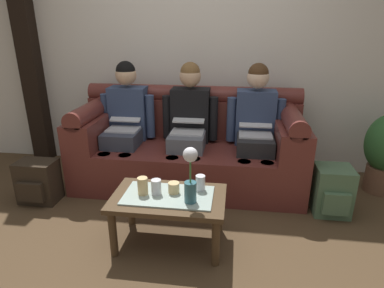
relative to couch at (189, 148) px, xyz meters
name	(u,v)px	position (x,y,z in m)	size (l,w,h in m)	color
ground_plane	(166,252)	(0.00, -1.17, -0.37)	(14.00, 14.00, 0.00)	#4C3823
back_wall_patterned	(196,35)	(0.00, 0.53, 1.08)	(6.00, 0.12, 2.90)	silver
timber_pillar	(26,35)	(-1.86, 0.41, 1.08)	(0.20, 0.20, 2.90)	black
couch	(189,148)	(0.00, 0.00, 0.00)	(2.22, 0.88, 0.96)	maroon
person_left	(126,119)	(-0.65, 0.00, 0.29)	(0.56, 0.67, 1.22)	#383D4C
person_middle	(189,121)	(0.00, 0.00, 0.29)	(0.56, 0.67, 1.22)	#595B66
person_right	(255,124)	(0.65, 0.00, 0.29)	(0.56, 0.67, 1.22)	#232326
coffee_table	(169,203)	(0.00, -1.04, -0.03)	(0.82, 0.50, 0.41)	#47331E
flower_vase	(190,174)	(0.17, -1.12, 0.24)	(0.10, 0.10, 0.40)	#336672
cup_near_left	(156,187)	(-0.09, -1.04, 0.09)	(0.07, 0.07, 0.11)	silver
cup_near_right	(174,188)	(0.03, -1.01, 0.08)	(0.08, 0.08, 0.08)	#DBB77A
cup_far_center	(143,186)	(-0.18, -1.06, 0.10)	(0.07, 0.07, 0.13)	#DBB77A
cup_far_left	(200,183)	(0.22, -0.94, 0.09)	(0.07, 0.07, 0.11)	silver
backpack_left	(38,182)	(-1.32, -0.60, -0.18)	(0.35, 0.28, 0.40)	#2D2319
backpack_right	(332,191)	(1.31, -0.44, -0.16)	(0.30, 0.32, 0.42)	#4C6B4C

